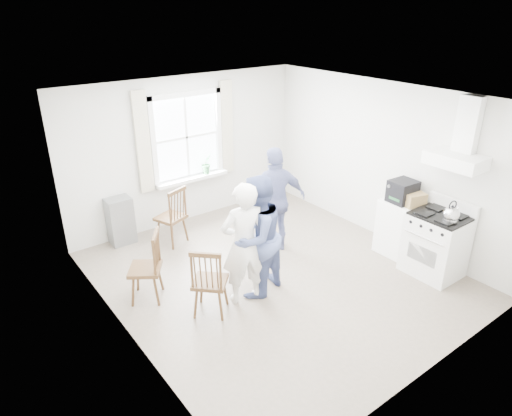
{
  "coord_description": "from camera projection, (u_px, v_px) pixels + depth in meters",
  "views": [
    {
      "loc": [
        -3.7,
        -4.41,
        3.7
      ],
      "look_at": [
        -0.2,
        0.2,
        1.08
      ],
      "focal_mm": 32.0,
      "sensor_mm": 36.0,
      "label": 1
    }
  ],
  "objects": [
    {
      "name": "room_shell",
      "position": [
        277.0,
        194.0,
        6.23
      ],
      "size": [
        4.62,
        5.12,
        2.64
      ],
      "color": "gray",
      "rests_on": "ground"
    },
    {
      "name": "window_assembly",
      "position": [
        188.0,
        142.0,
        7.94
      ],
      "size": [
        1.88,
        0.24,
        1.7
      ],
      "color": "white",
      "rests_on": "room_shell"
    },
    {
      "name": "range_hood",
      "position": [
        460.0,
        148.0,
        6.14
      ],
      "size": [
        0.45,
        0.76,
        0.94
      ],
      "color": "white",
      "rests_on": "room_shell"
    },
    {
      "name": "shelf_unit",
      "position": [
        121.0,
        221.0,
        7.52
      ],
      "size": [
        0.4,
        0.3,
        0.8
      ],
      "primitive_type": "cube",
      "color": "slate",
      "rests_on": "ground"
    },
    {
      "name": "gas_stove",
      "position": [
        436.0,
        244.0,
        6.64
      ],
      "size": [
        0.68,
        0.76,
        1.12
      ],
      "color": "white",
      "rests_on": "ground"
    },
    {
      "name": "kettle",
      "position": [
        451.0,
        215.0,
        6.2
      ],
      "size": [
        0.23,
        0.23,
        0.32
      ],
      "color": "silver",
      "rests_on": "gas_stove"
    },
    {
      "name": "low_cabinet",
      "position": [
        398.0,
        227.0,
        7.2
      ],
      "size": [
        0.5,
        0.55,
        0.9
      ],
      "primitive_type": "cube",
      "color": "white",
      "rests_on": "ground"
    },
    {
      "name": "stereo_stack",
      "position": [
        403.0,
        191.0,
        6.93
      ],
      "size": [
        0.4,
        0.37,
        0.34
      ],
      "color": "black",
      "rests_on": "low_cabinet"
    },
    {
      "name": "cardboard_box",
      "position": [
        414.0,
        200.0,
        6.82
      ],
      "size": [
        0.36,
        0.3,
        0.2
      ],
      "primitive_type": "cube",
      "rotation": [
        0.0,
        0.0,
        -0.3
      ],
      "color": "olive",
      "rests_on": "low_cabinet"
    },
    {
      "name": "windsor_chair_a",
      "position": [
        175.0,
        210.0,
        7.39
      ],
      "size": [
        0.54,
        0.54,
        1.01
      ],
      "color": "#412915",
      "rests_on": "ground"
    },
    {
      "name": "windsor_chair_b",
      "position": [
        208.0,
        276.0,
        5.64
      ],
      "size": [
        0.58,
        0.58,
        0.99
      ],
      "color": "#412915",
      "rests_on": "ground"
    },
    {
      "name": "windsor_chair_c",
      "position": [
        152.0,
        259.0,
        6.0
      ],
      "size": [
        0.58,
        0.58,
        1.0
      ],
      "color": "#412915",
      "rests_on": "ground"
    },
    {
      "name": "person_left",
      "position": [
        244.0,
        244.0,
        5.88
      ],
      "size": [
        0.75,
        0.75,
        1.7
      ],
      "primitive_type": "imported",
      "rotation": [
        0.0,
        0.0,
        2.89
      ],
      "color": "white",
      "rests_on": "ground"
    },
    {
      "name": "person_mid",
      "position": [
        257.0,
        237.0,
        6.04
      ],
      "size": [
        1.05,
        1.05,
        1.72
      ],
      "primitive_type": "imported",
      "rotation": [
        0.0,
        0.0,
        3.45
      ],
      "color": "#4E5C91",
      "rests_on": "ground"
    },
    {
      "name": "person_right",
      "position": [
        275.0,
        200.0,
        7.14
      ],
      "size": [
        1.26,
        1.26,
        1.72
      ],
      "primitive_type": "imported",
      "rotation": [
        0.0,
        0.0,
        2.84
      ],
      "color": "navy",
      "rests_on": "ground"
    },
    {
      "name": "potted_plant",
      "position": [
        207.0,
        163.0,
        8.23
      ],
      "size": [
        0.27,
        0.27,
        0.37
      ],
      "primitive_type": "imported",
      "rotation": [
        0.0,
        0.0,
        0.37
      ],
      "color": "#32713D",
      "rests_on": "window_assembly"
    }
  ]
}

